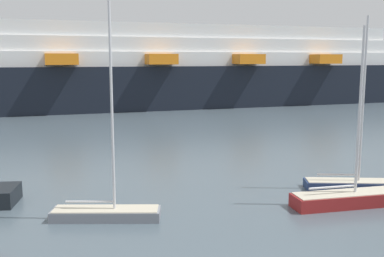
{
  "coord_description": "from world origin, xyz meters",
  "views": [
    {
      "loc": [
        -6.21,
        -10.3,
        6.94
      ],
      "look_at": [
        0.0,
        11.04,
        3.47
      ],
      "focal_mm": 42.24,
      "sensor_mm": 36.0,
      "label": 1
    }
  ],
  "objects_px": {
    "sailboat_3": "(347,197)",
    "sailboat_2": "(351,181)",
    "sailboat_0": "(106,210)",
    "cruise_ship": "(103,69)"
  },
  "relations": [
    {
      "from": "sailboat_3",
      "to": "cruise_ship",
      "type": "relative_size",
      "value": 0.08
    },
    {
      "from": "sailboat_0",
      "to": "cruise_ship",
      "type": "height_order",
      "value": "cruise_ship"
    },
    {
      "from": "sailboat_0",
      "to": "sailboat_2",
      "type": "distance_m",
      "value": 13.12
    },
    {
      "from": "sailboat_2",
      "to": "sailboat_3",
      "type": "relative_size",
      "value": 1.08
    },
    {
      "from": "sailboat_0",
      "to": "sailboat_2",
      "type": "relative_size",
      "value": 1.02
    },
    {
      "from": "sailboat_2",
      "to": "cruise_ship",
      "type": "xyz_separation_m",
      "value": [
        -8.82,
        45.1,
        4.93
      ]
    },
    {
      "from": "sailboat_0",
      "to": "sailboat_2",
      "type": "height_order",
      "value": "sailboat_0"
    },
    {
      "from": "sailboat_2",
      "to": "sailboat_3",
      "type": "xyz_separation_m",
      "value": [
        -1.94,
        -2.39,
        0.02
      ]
    },
    {
      "from": "sailboat_3",
      "to": "cruise_ship",
      "type": "bearing_deg",
      "value": 101.5
    },
    {
      "from": "sailboat_3",
      "to": "sailboat_2",
      "type": "bearing_deg",
      "value": 54.14
    }
  ]
}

